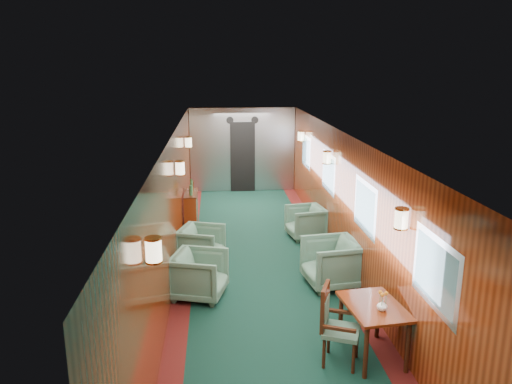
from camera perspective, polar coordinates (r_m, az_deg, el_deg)
room at (r=8.42m, az=0.69°, el=1.13°), size 12.00×12.10×2.40m
bulkhead at (r=14.30m, az=-1.55°, el=4.80°), size 2.98×0.17×2.39m
windows_right at (r=8.96m, az=10.04°, el=0.51°), size 0.02×8.60×0.80m
wall_sconces at (r=8.94m, az=0.35°, el=2.93°), size 2.97×7.97×0.25m
dining_table at (r=6.48m, az=13.29°, el=-13.36°), size 0.77×1.01×0.70m
side_chair at (r=6.32m, az=8.89°, el=-14.41°), size 0.57×0.58×1.00m
credenza at (r=11.22m, az=-7.42°, el=-2.02°), size 0.29×0.91×1.09m
flower_vase at (r=6.30m, az=14.23°, el=-12.44°), size 0.16×0.16×0.13m
armchair_left_near at (r=7.97m, az=-6.49°, el=-9.39°), size 0.98×0.97×0.73m
armchair_left_far at (r=9.28m, az=-6.24°, el=-6.01°), size 0.95×0.93×0.69m
armchair_right_near at (r=8.39m, az=8.65°, el=-8.00°), size 0.98×0.96×0.79m
armchair_right_far at (r=10.59m, az=5.68°, el=-3.44°), size 0.85×0.84×0.68m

